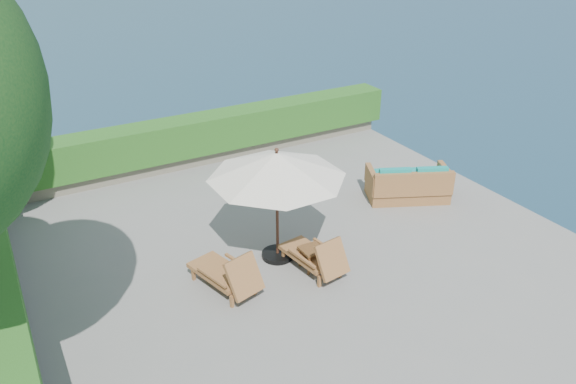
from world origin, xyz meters
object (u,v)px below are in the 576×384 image
patio_umbrella (277,166)px  lounge_right (316,256)px  side_table (312,252)px  lounge_left (228,274)px  wicker_loveseat (408,185)px

patio_umbrella → lounge_right: bearing=-64.2°
patio_umbrella → lounge_right: 1.96m
lounge_right → side_table: bearing=82.0°
side_table → patio_umbrella: bearing=120.5°
lounge_left → wicker_loveseat: bearing=-2.2°
patio_umbrella → lounge_right: size_ratio=2.22×
lounge_left → side_table: lounge_left is taller
patio_umbrella → lounge_left: (-1.37, -0.54, -1.71)m
side_table → wicker_loveseat: bearing=20.8°
patio_umbrella → side_table: (0.41, -0.70, -1.71)m
lounge_right → side_table: (-0.00, 0.15, 0.01)m
patio_umbrella → wicker_loveseat: (4.10, 0.70, -1.72)m
wicker_loveseat → patio_umbrella: bearing=-145.5°
side_table → lounge_left: bearing=175.2°
lounge_right → side_table: lounge_right is taller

